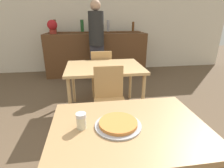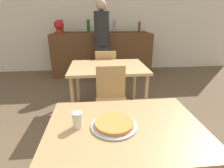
{
  "view_description": "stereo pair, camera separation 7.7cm",
  "coord_description": "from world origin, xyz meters",
  "px_view_note": "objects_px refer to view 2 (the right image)",
  "views": [
    {
      "loc": [
        -0.27,
        -1.0,
        1.47
      ],
      "look_at": [
        -0.04,
        0.55,
        0.87
      ],
      "focal_mm": 28.0,
      "sensor_mm": 36.0,
      "label": 1
    },
    {
      "loc": [
        -0.19,
        -1.01,
        1.47
      ],
      "look_at": [
        -0.04,
        0.55,
        0.87
      ],
      "focal_mm": 28.0,
      "sensor_mm": 36.0,
      "label": 2
    }
  ],
  "objects_px": {
    "chair_far_side_front": "(111,97)",
    "pizza_tray": "(114,124)",
    "person_standing": "(102,40)",
    "potted_plant": "(59,26)",
    "chair_far_side_back": "(105,70)",
    "cheese_shaker": "(77,120)"
  },
  "relations": [
    {
      "from": "chair_far_side_front",
      "to": "pizza_tray",
      "type": "bearing_deg",
      "value": -94.39
    },
    {
      "from": "person_standing",
      "to": "potted_plant",
      "type": "height_order",
      "value": "person_standing"
    },
    {
      "from": "chair_far_side_back",
      "to": "pizza_tray",
      "type": "height_order",
      "value": "chair_far_side_back"
    },
    {
      "from": "chair_far_side_back",
      "to": "pizza_tray",
      "type": "distance_m",
      "value": 2.25
    },
    {
      "from": "potted_plant",
      "to": "chair_far_side_front",
      "type": "bearing_deg",
      "value": -68.05
    },
    {
      "from": "chair_far_side_front",
      "to": "cheese_shaker",
      "type": "xyz_separation_m",
      "value": [
        -0.32,
        -1.0,
        0.31
      ]
    },
    {
      "from": "chair_far_side_back",
      "to": "pizza_tray",
      "type": "bearing_deg",
      "value": 88.02
    },
    {
      "from": "cheese_shaker",
      "to": "person_standing",
      "type": "xyz_separation_m",
      "value": [
        0.3,
        3.07,
        0.17
      ]
    },
    {
      "from": "chair_far_side_back",
      "to": "potted_plant",
      "type": "relative_size",
      "value": 2.75
    },
    {
      "from": "person_standing",
      "to": "potted_plant",
      "type": "relative_size",
      "value": 5.58
    },
    {
      "from": "cheese_shaker",
      "to": "person_standing",
      "type": "relative_size",
      "value": 0.06
    },
    {
      "from": "pizza_tray",
      "to": "potted_plant",
      "type": "height_order",
      "value": "potted_plant"
    },
    {
      "from": "chair_far_side_front",
      "to": "chair_far_side_back",
      "type": "relative_size",
      "value": 1.0
    },
    {
      "from": "potted_plant",
      "to": "chair_far_side_back",
      "type": "bearing_deg",
      "value": -52.66
    },
    {
      "from": "cheese_shaker",
      "to": "person_standing",
      "type": "bearing_deg",
      "value": 84.39
    },
    {
      "from": "pizza_tray",
      "to": "potted_plant",
      "type": "distance_m",
      "value": 3.77
    },
    {
      "from": "pizza_tray",
      "to": "person_standing",
      "type": "bearing_deg",
      "value": 88.96
    },
    {
      "from": "person_standing",
      "to": "potted_plant",
      "type": "bearing_deg",
      "value": 152.73
    },
    {
      "from": "chair_far_side_front",
      "to": "chair_far_side_back",
      "type": "xyz_separation_m",
      "value": [
        -0.0,
        1.23,
        0.0
      ]
    },
    {
      "from": "chair_far_side_back",
      "to": "chair_far_side_front",
      "type": "bearing_deg",
      "value": 90.0
    },
    {
      "from": "cheese_shaker",
      "to": "potted_plant",
      "type": "height_order",
      "value": "potted_plant"
    },
    {
      "from": "chair_far_side_back",
      "to": "cheese_shaker",
      "type": "distance_m",
      "value": 2.27
    }
  ]
}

